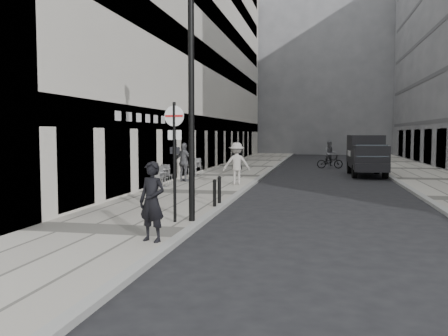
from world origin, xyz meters
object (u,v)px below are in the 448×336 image
(cyclist, at_px, (330,158))
(lamppost, at_px, (191,89))
(walking_man, at_px, (152,202))
(panel_van, at_px, (366,153))
(sign_post, at_px, (174,145))

(cyclist, bearing_deg, lamppost, -108.85)
(walking_man, bearing_deg, panel_van, 89.18)
(sign_post, height_order, cyclist, sign_post)
(panel_van, bearing_deg, cyclist, 108.04)
(walking_man, xyz_separation_m, cyclist, (4.25, 24.49, -0.24))
(walking_man, distance_m, panel_van, 20.01)
(lamppost, distance_m, cyclist, 22.53)
(panel_van, bearing_deg, sign_post, -112.55)
(walking_man, height_order, panel_van, panel_van)
(panel_van, bearing_deg, walking_man, -109.68)
(sign_post, height_order, panel_van, sign_post)
(walking_man, height_order, sign_post, sign_post)
(walking_man, relative_size, sign_post, 0.55)
(sign_post, xyz_separation_m, cyclist, (4.45, 22.21, -1.40))
(walking_man, bearing_deg, cyclist, 97.40)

